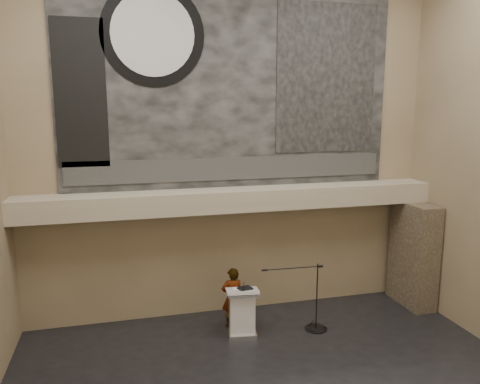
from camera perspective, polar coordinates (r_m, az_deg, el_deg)
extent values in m
cube|color=#7D6C4F|center=(11.34, -1.02, 5.94)|extent=(10.00, 0.02, 8.50)
cube|color=#7D6C4F|center=(4.09, 26.36, -3.31)|extent=(10.00, 0.02, 8.50)
cube|color=tan|center=(11.13, -0.52, -0.90)|extent=(10.00, 0.80, 0.50)
cylinder|color=#B2893D|center=(10.87, -8.67, -2.81)|extent=(0.04, 0.04, 0.06)
cylinder|color=#B2893D|center=(11.74, 8.58, -1.82)|extent=(0.04, 0.04, 0.06)
cube|color=black|center=(11.29, -1.01, 13.29)|extent=(8.00, 0.05, 5.00)
cube|color=#2F2F2F|center=(11.33, -0.93, 2.89)|extent=(7.76, 0.02, 0.55)
cylinder|color=black|center=(11.06, -10.58, 18.38)|extent=(2.30, 0.02, 2.30)
cylinder|color=silver|center=(11.04, -10.57, 18.40)|extent=(1.84, 0.02, 1.84)
cube|color=black|center=(12.05, 10.52, 13.42)|extent=(2.60, 0.02, 3.60)
cube|color=black|center=(10.94, -18.89, 11.25)|extent=(1.10, 0.02, 3.20)
cube|color=#413628|center=(13.06, 20.38, -7.10)|extent=(0.60, 1.40, 2.70)
cube|color=silver|center=(11.13, 0.23, -16.82)|extent=(0.70, 0.56, 0.08)
cube|color=white|center=(10.91, 0.23, -14.39)|extent=(0.61, 0.46, 0.96)
cube|color=white|center=(10.68, 0.26, -11.96)|extent=(0.78, 0.60, 0.13)
cube|color=black|center=(10.68, 0.61, -11.68)|extent=(0.36, 0.31, 0.04)
cube|color=white|center=(10.67, -0.24, -11.79)|extent=(0.23, 0.31, 0.00)
imported|color=white|center=(11.24, -0.93, -12.72)|extent=(0.53, 0.35, 1.44)
cylinder|color=black|center=(11.54, 9.23, -16.10)|extent=(0.52, 0.52, 0.02)
cylinder|color=black|center=(11.21, 9.35, -12.49)|extent=(0.03, 0.03, 1.60)
cylinder|color=black|center=(10.75, 6.30, -9.23)|extent=(1.39, 0.10, 0.02)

